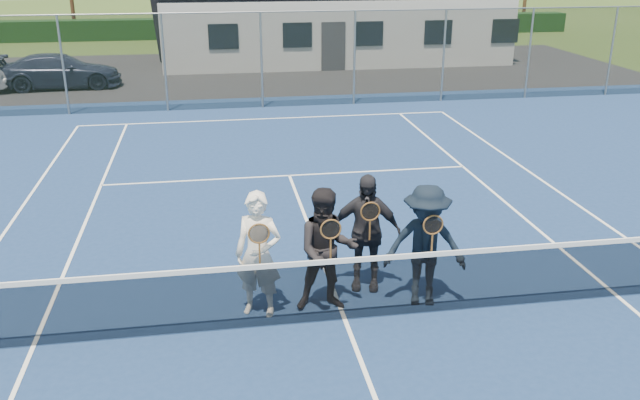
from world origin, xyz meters
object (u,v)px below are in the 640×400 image
object	(u,v)px
tennis_net	(345,287)
player_b	(327,250)
car_c	(60,71)
player_d	(425,246)
player_a	(258,255)
player_c	(365,232)

from	to	relation	value
tennis_net	player_b	bearing A→B (deg)	115.63
car_c	tennis_net	bearing A→B (deg)	-161.51
tennis_net	player_d	xyz separation A→B (m)	(1.21, 0.31, 0.38)
player_a	player_c	distance (m)	1.71
tennis_net	car_c	bearing A→B (deg)	111.34
player_b	player_c	distance (m)	0.86
player_d	tennis_net	bearing A→B (deg)	-165.57
player_b	car_c	bearing A→B (deg)	111.24
player_a	player_b	distance (m)	0.96
tennis_net	player_b	world-z (taller)	player_b
player_a	player_d	world-z (taller)	same
car_c	player_c	size ratio (longest dim) A/B	2.38
car_c	player_d	distance (m)	19.49
player_c	player_d	size ratio (longest dim) A/B	1.00
player_b	player_d	xyz separation A→B (m)	(1.39, -0.07, -0.00)
player_b	player_c	world-z (taller)	same
player_a	player_d	size ratio (longest dim) A/B	1.00
car_c	player_b	world-z (taller)	player_b
player_c	tennis_net	bearing A→B (deg)	-117.53
tennis_net	player_a	distance (m)	1.27
player_c	player_b	bearing A→B (deg)	-140.94
tennis_net	player_c	size ratio (longest dim) A/B	6.49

